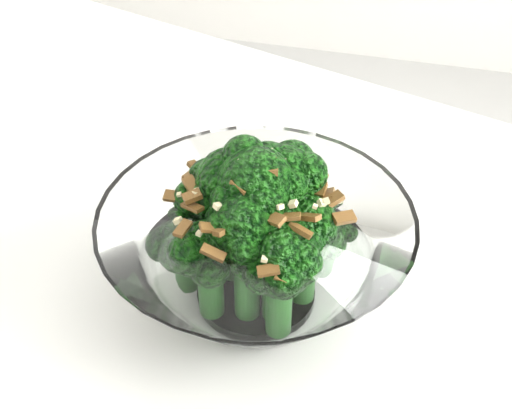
# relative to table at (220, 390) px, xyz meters

# --- Properties ---
(table) EXTENTS (1.38, 1.12, 0.75)m
(table) POSITION_rel_table_xyz_m (0.00, 0.00, 0.00)
(table) COLOR white
(table) RESTS_ON ground
(broccoli_dish) EXTENTS (0.23, 0.23, 0.14)m
(broccoli_dish) POSITION_rel_table_xyz_m (0.02, 0.05, 0.12)
(broccoli_dish) COLOR white
(broccoli_dish) RESTS_ON table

